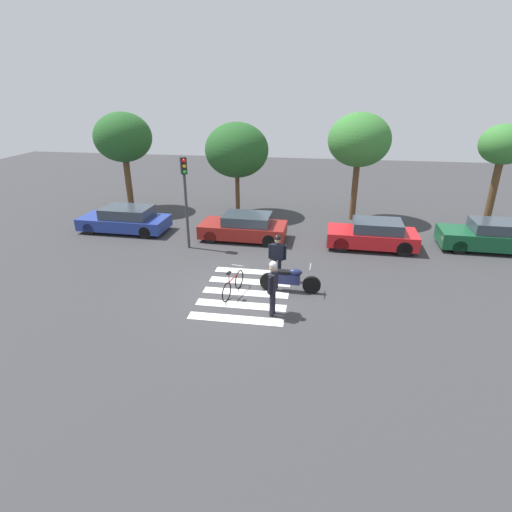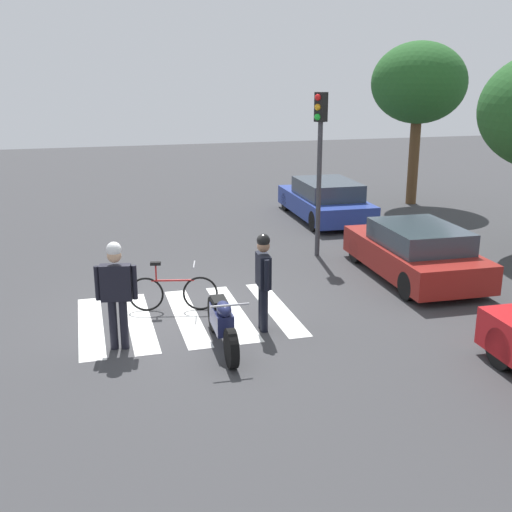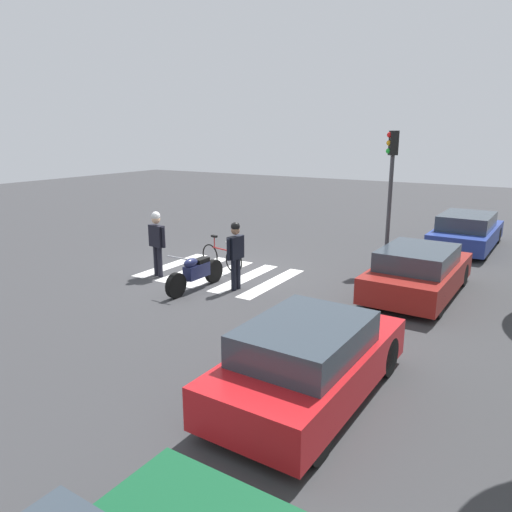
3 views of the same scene
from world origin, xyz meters
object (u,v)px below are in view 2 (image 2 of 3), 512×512
(officer_by_motorcycle, at_px, (116,287))
(police_motorcycle, at_px, (222,322))
(car_maroon_wagon, at_px, (415,252))
(officer_on_foot, at_px, (263,275))
(leaning_bicycle, at_px, (173,292))
(traffic_light_pole, at_px, (319,148))
(car_blue_hatchback, at_px, (325,200))

(officer_by_motorcycle, bearing_deg, police_motorcycle, 76.00)
(police_motorcycle, distance_m, car_maroon_wagon, 5.70)
(officer_on_foot, bearing_deg, police_motorcycle, -57.76)
(leaning_bicycle, distance_m, officer_by_motorcycle, 2.04)
(officer_on_foot, bearing_deg, leaning_bicycle, -134.00)
(police_motorcycle, relative_size, officer_by_motorcycle, 1.16)
(leaning_bicycle, xyz_separation_m, car_maroon_wagon, (-0.64, 5.63, 0.22))
(car_maroon_wagon, xyz_separation_m, traffic_light_pole, (-2.29, -1.51, 2.14))
(police_motorcycle, relative_size, car_blue_hatchback, 0.49)
(leaning_bicycle, bearing_deg, car_maroon_wagon, 96.49)
(traffic_light_pole, bearing_deg, officer_by_motorcycle, -49.66)
(officer_by_motorcycle, bearing_deg, car_maroon_wagon, 107.81)
(police_motorcycle, xyz_separation_m, officer_by_motorcycle, (-0.42, -1.70, 0.65))
(officer_on_foot, xyz_separation_m, car_blue_hatchback, (-8.20, 4.41, -0.45))
(leaning_bicycle, distance_m, traffic_light_pole, 5.58)
(car_blue_hatchback, relative_size, car_maroon_wagon, 1.08)
(car_blue_hatchback, distance_m, traffic_light_pole, 4.75)
(officer_by_motorcycle, xyz_separation_m, traffic_light_pole, (-4.47, 5.26, 1.64))
(leaning_bicycle, distance_m, officer_on_foot, 2.12)
(car_blue_hatchback, bearing_deg, police_motorcycle, -31.16)
(police_motorcycle, distance_m, officer_on_foot, 1.21)
(police_motorcycle, height_order, car_blue_hatchback, car_blue_hatchback)
(officer_on_foot, relative_size, traffic_light_pole, 0.44)
(officer_on_foot, distance_m, car_blue_hatchback, 9.32)
(police_motorcycle, xyz_separation_m, car_maroon_wagon, (-2.60, 5.07, 0.14))
(officer_by_motorcycle, bearing_deg, car_blue_hatchback, 140.00)
(leaning_bicycle, height_order, car_maroon_wagon, car_maroon_wagon)
(police_motorcycle, xyz_separation_m, traffic_light_pole, (-4.89, 3.56, 2.29))
(traffic_light_pole, bearing_deg, leaning_bicycle, -54.58)
(car_maroon_wagon, bearing_deg, officer_by_motorcycle, -72.19)
(police_motorcycle, xyz_separation_m, leaning_bicycle, (-1.96, -0.56, -0.08))
(officer_by_motorcycle, relative_size, traffic_light_pole, 0.46)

